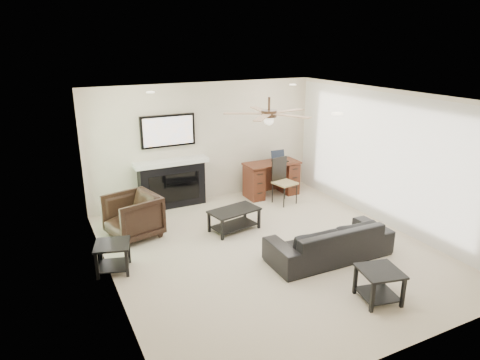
{
  "coord_description": "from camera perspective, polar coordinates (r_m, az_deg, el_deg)",
  "views": [
    {
      "loc": [
        -3.28,
        -5.49,
        3.32
      ],
      "look_at": [
        -0.29,
        0.5,
        1.11
      ],
      "focal_mm": 32.0,
      "sensor_mm": 36.0,
      "label": 1
    }
  ],
  "objects": [
    {
      "name": "fireplace_unit",
      "position": [
        8.76,
        -9.14,
        2.34
      ],
      "size": [
        1.52,
        0.34,
        1.91
      ],
      "primitive_type": "cube",
      "color": "black",
      "rests_on": "ground"
    },
    {
      "name": "sofa",
      "position": [
        6.97,
        11.82,
        -7.91
      ],
      "size": [
        2.02,
        0.82,
        0.59
      ],
      "primitive_type": "imported",
      "rotation": [
        0.0,
        0.0,
        3.12
      ],
      "color": "black",
      "rests_on": "ground"
    },
    {
      "name": "coffee_table",
      "position": [
        7.8,
        -0.77,
        -5.33
      ],
      "size": [
        0.98,
        0.66,
        0.4
      ],
      "primitive_type": "cube",
      "rotation": [
        0.0,
        0.0,
        0.19
      ],
      "color": "black",
      "rests_on": "ground"
    },
    {
      "name": "armchair",
      "position": [
        7.71,
        -14.09,
        -4.7
      ],
      "size": [
        1.02,
        1.0,
        0.77
      ],
      "primitive_type": "imported",
      "rotation": [
        0.0,
        0.0,
        -1.34
      ],
      "color": "black",
      "rests_on": "ground"
    },
    {
      "name": "end_table_near",
      "position": [
        6.11,
        18.01,
        -13.2
      ],
      "size": [
        0.62,
        0.62,
        0.45
      ],
      "primitive_type": "cube",
      "rotation": [
        0.0,
        0.0,
        -0.22
      ],
      "color": "black",
      "rests_on": "ground"
    },
    {
      "name": "laptop",
      "position": [
        9.44,
        5.39,
        3.14
      ],
      "size": [
        0.33,
        0.24,
        0.23
      ],
      "primitive_type": "cube",
      "color": "black",
      "rests_on": "desk"
    },
    {
      "name": "room_shell",
      "position": [
        6.75,
        5.24,
        4.15
      ],
      "size": [
        5.5,
        5.54,
        2.52
      ],
      "color": "beige",
      "rests_on": "ground"
    },
    {
      "name": "desk",
      "position": [
        9.5,
        4.22,
        0.15
      ],
      "size": [
        1.22,
        0.56,
        0.76
      ],
      "primitive_type": "cube",
      "color": "#3A1D0E",
      "rests_on": "ground"
    },
    {
      "name": "end_table_left",
      "position": [
        6.76,
        -16.54,
        -9.84
      ],
      "size": [
        0.62,
        0.62,
        0.45
      ],
      "primitive_type": "cube",
      "rotation": [
        0.0,
        0.0,
        -0.28
      ],
      "color": "black",
      "rests_on": "ground"
    },
    {
      "name": "desk_chair",
      "position": [
        9.02,
        6.01,
        -0.19
      ],
      "size": [
        0.49,
        0.51,
        0.97
      ],
      "primitive_type": "cube",
      "rotation": [
        0.0,
        0.0,
        0.18
      ],
      "color": "black",
      "rests_on": "ground"
    }
  ]
}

